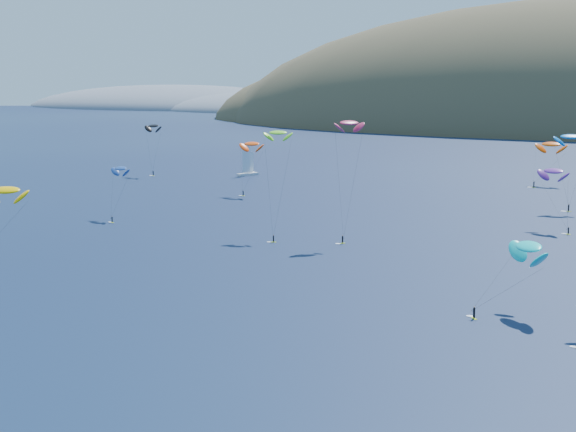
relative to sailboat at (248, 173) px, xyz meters
The scene contains 12 objects.
headland 664.76m from the sailboat, 123.93° to the left, with size 460.00×250.00×60.00m.
sailboat is the anchor object (origin of this frame).
kitesurfer_1 49.36m from the sailboat, 59.91° to the right, with size 8.68×7.62×17.93m.
kitesurfer_2 148.35m from the sailboat, 79.71° to the right, with size 9.44×10.75×17.09m.
kitesurfer_3 112.26m from the sailboat, 57.83° to the right, with size 8.22×13.44×25.12m.
kitesurfer_4 120.37m from the sailboat, 13.67° to the right, with size 9.51×8.29×22.35m.
kitesurfer_5 180.82m from the sailboat, 47.67° to the right, with size 11.47×13.50×12.83m.
kitesurfer_6 130.48m from the sailboat, 27.29° to the right, with size 10.03×10.93×16.06m.
kitesurfer_9 122.39m from the sailboat, 50.70° to the right, with size 6.97×10.12×27.95m.
kitesurfer_10 93.54m from the sailboat, 82.15° to the right, with size 7.19×10.72×14.56m.
kitesurfer_11 107.09m from the sailboat, 12.45° to the left, with size 10.91×14.46×16.47m.
kitesurfer_12 38.97m from the sailboat, 159.51° to the right, with size 8.42×6.68×20.26m.
Camera 1 is at (66.15, -59.88, 36.07)m, focal length 50.00 mm.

